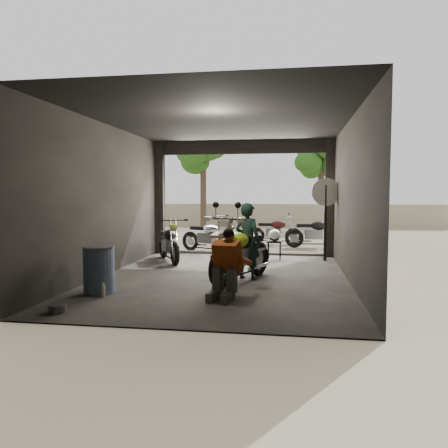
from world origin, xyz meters
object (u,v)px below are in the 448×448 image
(left_bike, at_px, (169,240))
(outside_bike_a, at_px, (208,234))
(outside_bike_c, at_px, (315,230))
(main_bike, at_px, (241,249))
(sign_post, at_px, (326,206))
(helmet, at_px, (275,235))
(stool, at_px, (274,244))
(oil_drum, at_px, (99,271))
(mechanic, at_px, (225,266))
(rider, at_px, (248,241))
(outside_bike_b, at_px, (275,229))

(left_bike, height_order, outside_bike_a, same)
(outside_bike_c, bearing_deg, outside_bike_a, 110.79)
(main_bike, relative_size, outside_bike_a, 1.19)
(left_bike, xyz_separation_m, sign_post, (3.92, 0.70, 0.86))
(helmet, bearing_deg, main_bike, -121.19)
(stool, xyz_separation_m, oil_drum, (-2.82, -4.30, -0.03))
(mechanic, xyz_separation_m, helmet, (0.63, 4.35, 0.10))
(rider, relative_size, stool, 3.04)
(oil_drum, bearing_deg, outside_bike_a, 81.61)
(rider, bearing_deg, main_bike, 89.83)
(mechanic, bearing_deg, outside_bike_b, 99.11)
(helmet, bearing_deg, outside_bike_c, 46.97)
(outside_bike_c, xyz_separation_m, rider, (-1.61, -5.48, 0.21))
(main_bike, height_order, outside_bike_c, main_bike)
(outside_bike_a, xyz_separation_m, helmet, (2.01, -1.24, 0.10))
(outside_bike_b, bearing_deg, left_bike, 148.91)
(outside_bike_a, xyz_separation_m, oil_drum, (-0.82, -5.55, -0.15))
(rider, distance_m, stool, 2.69)
(helmet, distance_m, oil_drum, 5.16)
(outside_bike_a, bearing_deg, outside_bike_b, -13.07)
(outside_bike_b, relative_size, oil_drum, 1.94)
(mechanic, bearing_deg, rider, 96.13)
(mechanic, relative_size, sign_post, 0.53)
(stool, distance_m, oil_drum, 5.15)
(stool, xyz_separation_m, sign_post, (1.29, 0.02, 0.98))
(left_bike, bearing_deg, outside_bike_b, 30.70)
(outside_bike_b, xyz_separation_m, stool, (0.14, -3.63, -0.10))
(left_bike, bearing_deg, main_bike, -75.07)
(left_bike, xyz_separation_m, outside_bike_c, (3.82, 3.53, 0.01))
(oil_drum, height_order, sign_post, sign_post)
(outside_bike_c, distance_m, stool, 3.09)
(helmet, height_order, sign_post, sign_post)
(outside_bike_b, distance_m, oil_drum, 8.37)
(rider, height_order, stool, rider)
(rider, xyz_separation_m, mechanic, (-0.19, -1.72, -0.22))
(rider, xyz_separation_m, helmet, (0.43, 2.63, -0.12))
(helmet, bearing_deg, left_bike, 173.93)
(oil_drum, bearing_deg, main_bike, 32.31)
(left_bike, distance_m, stool, 2.72)
(outside_bike_c, xyz_separation_m, sign_post, (0.10, -2.83, 0.85))
(main_bike, relative_size, mechanic, 1.76)
(main_bike, bearing_deg, mechanic, -70.30)
(outside_bike_a, bearing_deg, left_bike, -173.02)
(outside_bike_a, height_order, oil_drum, outside_bike_a)
(left_bike, relative_size, mechanic, 1.47)
(stool, bearing_deg, rider, -99.19)
(outside_bike_c, bearing_deg, oil_drum, 144.79)
(outside_bike_c, relative_size, rider, 1.08)
(stool, distance_m, sign_post, 1.62)
(rider, bearing_deg, helmet, -74.19)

